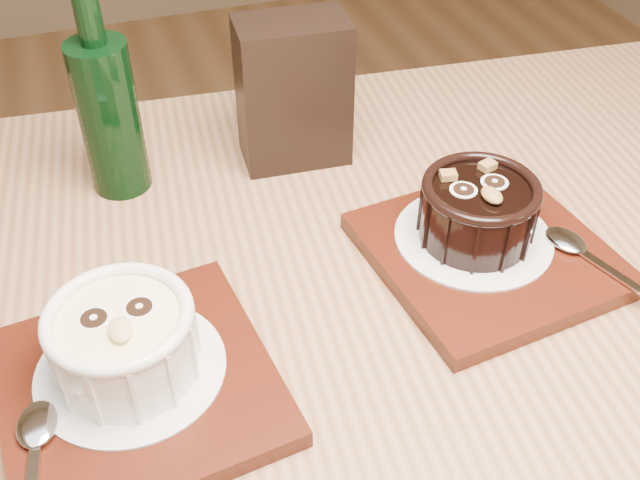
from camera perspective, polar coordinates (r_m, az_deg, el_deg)
The scene contains 11 objects.
table at distance 0.62m, azimuth 2.35°, elevation -14.07°, with size 1.27×0.91×0.75m.
tray_left at distance 0.54m, azimuth -13.71°, elevation -10.84°, with size 0.18×0.18×0.01m, color #44160B.
doily_left at distance 0.54m, azimuth -14.20°, elevation -9.51°, with size 0.13×0.13×0.00m, color silver.
ramekin_white at distance 0.51m, azimuth -14.77°, elevation -7.27°, with size 0.10×0.10×0.06m.
spoon_left at distance 0.50m, azimuth -21.10°, elevation -16.16°, with size 0.03×0.13×0.01m, color silver, non-canonical shape.
tray_right at distance 0.63m, azimuth 12.63°, elevation -1.02°, with size 0.18×0.18×0.01m, color #44160B.
doily_right at distance 0.63m, azimuth 11.60°, elevation 0.24°, with size 0.13×0.13×0.00m, color silver.
ramekin_dark at distance 0.61m, azimuth 11.97°, elevation 2.39°, with size 0.09×0.09×0.06m.
spoon_right at distance 0.63m, azimuth 20.64°, elevation -1.65°, with size 0.03×0.13×0.01m, color silver, non-canonical shape.
condiment_stand at distance 0.70m, azimuth -2.05°, elevation 11.18°, with size 0.10×0.06×0.14m, color black.
green_bottle at distance 0.68m, azimuth -15.80°, elevation 9.35°, with size 0.05×0.05×0.20m.
Camera 1 is at (0.09, -0.16, 1.17)m, focal length 42.00 mm.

